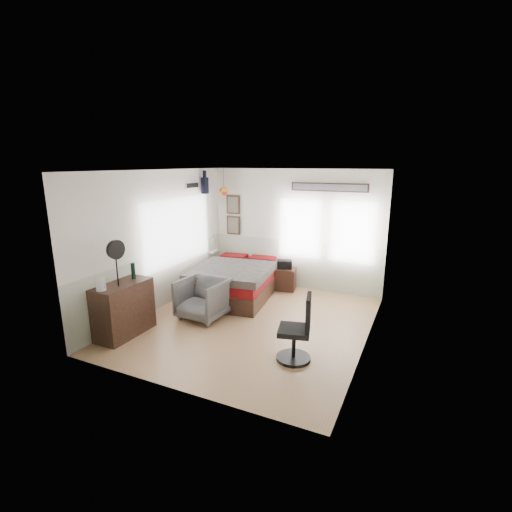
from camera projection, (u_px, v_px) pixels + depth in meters
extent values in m
cube|color=tan|center=(252.00, 323.00, 6.73)|extent=(4.00, 4.50, 0.01)
cube|color=silver|center=(295.00, 230.00, 8.37)|extent=(4.00, 0.02, 2.70)
cube|color=silver|center=(170.00, 290.00, 4.42)|extent=(4.00, 0.02, 2.70)
cube|color=silver|center=(159.00, 241.00, 7.21)|extent=(0.02, 4.50, 2.70)
cube|color=silver|center=(371.00, 263.00, 5.58)|extent=(0.02, 4.50, 2.70)
cube|color=white|center=(251.00, 170.00, 6.06)|extent=(4.00, 4.50, 0.02)
cube|color=#B2BBA5|center=(294.00, 264.00, 8.56)|extent=(4.00, 0.01, 1.10)
cube|color=#B2BBA5|center=(162.00, 280.00, 7.41)|extent=(0.01, 4.50, 1.10)
cube|color=#B2BBA5|center=(367.00, 313.00, 5.78)|extent=(0.01, 4.50, 1.10)
cube|color=silver|center=(178.00, 231.00, 7.66)|extent=(0.03, 2.20, 1.35)
cube|color=silver|center=(300.00, 228.00, 8.26)|extent=(0.95, 0.03, 1.30)
cube|color=silver|center=(352.00, 232.00, 7.79)|extent=(0.95, 0.03, 1.30)
cube|color=#3E291A|center=(233.00, 225.00, 8.98)|extent=(0.35, 0.03, 0.45)
cube|color=#3E291A|center=(233.00, 205.00, 8.85)|extent=(0.35, 0.03, 0.45)
cube|color=#7F7259|center=(233.00, 225.00, 8.96)|extent=(0.27, 0.01, 0.37)
cube|color=#7F7259|center=(233.00, 205.00, 8.84)|extent=(0.27, 0.01, 0.37)
cube|color=#3E291A|center=(329.00, 187.00, 7.80)|extent=(1.65, 0.03, 0.18)
cube|color=gray|center=(329.00, 187.00, 7.78)|extent=(1.58, 0.01, 0.13)
cube|color=white|center=(192.00, 185.00, 7.97)|extent=(0.02, 0.48, 0.14)
sphere|color=red|center=(224.00, 191.00, 8.58)|extent=(0.20, 0.20, 0.20)
cube|color=black|center=(236.00, 288.00, 8.08)|extent=(1.78, 2.33, 0.34)
cube|color=maroon|center=(236.00, 276.00, 8.02)|extent=(1.73, 2.28, 0.19)
cube|color=#63605B|center=(230.00, 271.00, 7.77)|extent=(1.76, 1.79, 0.15)
cube|color=maroon|center=(239.00, 258.00, 8.88)|extent=(0.63, 0.44, 0.15)
cube|color=maroon|center=(267.00, 261.00, 8.59)|extent=(0.63, 0.44, 0.15)
cube|color=black|center=(124.00, 309.00, 6.18)|extent=(0.48, 1.00, 0.90)
imported|color=#545454|center=(203.00, 298.00, 6.87)|extent=(0.86, 0.88, 0.75)
cube|color=black|center=(284.00, 279.00, 8.44)|extent=(0.57, 0.48, 0.50)
cylinder|color=black|center=(293.00, 358.00, 5.46)|extent=(0.51, 0.51, 0.05)
cylinder|color=black|center=(294.00, 345.00, 5.41)|extent=(0.06, 0.06, 0.39)
cube|color=black|center=(294.00, 330.00, 5.36)|extent=(0.54, 0.54, 0.08)
cube|color=black|center=(308.00, 313.00, 5.25)|extent=(0.16, 0.41, 0.51)
cylinder|color=silver|center=(101.00, 284.00, 5.72)|extent=(0.15, 0.15, 0.20)
cube|color=silver|center=(105.00, 284.00, 5.68)|extent=(0.02, 0.02, 0.12)
cylinder|color=black|center=(133.00, 271.00, 6.29)|extent=(0.07, 0.07, 0.28)
cylinder|color=black|center=(117.00, 269.00, 5.87)|extent=(0.02, 0.02, 0.58)
cylinder|color=black|center=(115.00, 249.00, 5.80)|extent=(0.09, 0.30, 0.29)
cylinder|color=black|center=(117.00, 250.00, 5.78)|extent=(0.05, 0.31, 0.31)
cube|color=black|center=(285.00, 264.00, 8.35)|extent=(0.38, 0.32, 0.19)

